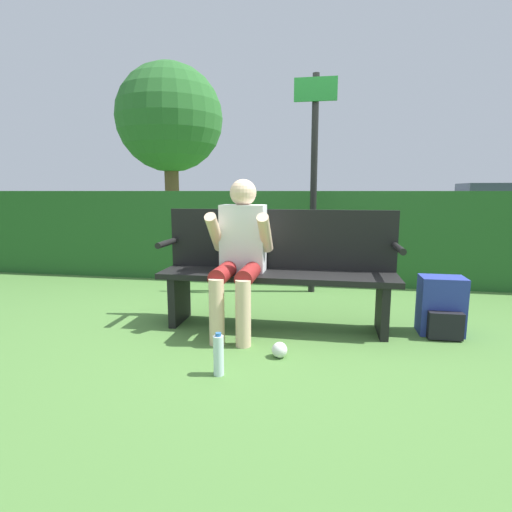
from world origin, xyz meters
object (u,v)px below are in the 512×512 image
Objects in this scene: park_bench at (278,267)px; signpost at (314,170)px; person_seated at (240,248)px; tree at (170,119)px; backpack at (441,307)px; parked_car at (493,204)px; water_bottle at (219,355)px.

park_bench is 0.83× the size of signpost.
tree is at bearing 116.44° from person_seated.
backpack is 1.89m from signpost.
tree is (-2.78, 5.60, 1.98)m from person_seated.
tree is at bearing -144.38° from parked_car.
person_seated is at bearing 93.06° from water_bottle.
park_bench is at bearing -116.48° from parked_car.
park_bench is 0.44× the size of parked_car.
parked_car is at bearing 35.26° from tree.
tree reaches higher than person_seated.
water_bottle is 0.07× the size of tree.
person_seated is at bearing -117.24° from parked_car.
tree is (-3.29, 4.30, 1.33)m from signpost.
park_bench is 1.59× the size of person_seated.
water_bottle is at bearing -86.94° from person_seated.
backpack is 0.12× the size of tree.
park_bench is at bearing 76.51° from water_bottle.
person_seated is 1.54m from signpost.
person_seated is at bearing -174.55° from backpack.
parked_car reaches higher than water_bottle.
tree is at bearing 113.75° from water_bottle.
signpost is at bearing 68.41° from person_seated.
water_bottle is 14.27m from parked_car.
backpack is 7.37m from tree.
parked_car is at bearing 68.25° from backpack.
backpack reaches higher than water_bottle.
parked_car is (6.23, 12.82, 0.52)m from water_bottle.
signpost is 5.58m from tree.
signpost is at bearing 78.46° from park_bench.
parked_car is at bearing 62.39° from person_seated.
park_bench is 0.36m from person_seated.
water_bottle is at bearing -102.44° from signpost.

